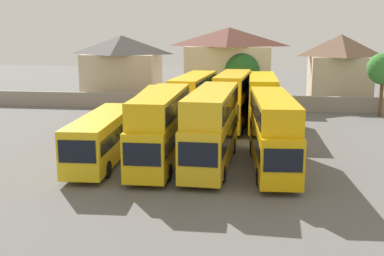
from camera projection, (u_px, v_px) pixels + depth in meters
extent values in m
plane|color=#605E5B|center=(211.00, 118.00, 50.60)|extent=(140.00, 140.00, 0.00)
cube|color=gray|center=(215.00, 102.00, 55.59)|extent=(56.00, 0.50, 1.80)
cube|color=gold|center=(103.00, 137.00, 33.27)|extent=(3.08, 11.32, 3.02)
cube|color=black|center=(77.00, 152.00, 27.71)|extent=(2.24, 0.19, 1.36)
cube|color=black|center=(103.00, 132.00, 33.19)|extent=(3.07, 10.42, 0.95)
cylinder|color=black|center=(107.00, 169.00, 30.04)|extent=(0.35, 1.11, 1.10)
cylinder|color=black|center=(71.00, 168.00, 30.24)|extent=(0.35, 1.11, 1.10)
cylinder|color=black|center=(130.00, 144.00, 36.83)|extent=(0.35, 1.11, 1.10)
cylinder|color=black|center=(101.00, 143.00, 37.02)|extent=(0.35, 1.11, 1.10)
cube|color=gold|center=(161.00, 138.00, 32.79)|extent=(2.62, 11.52, 3.00)
cube|color=black|center=(142.00, 155.00, 27.11)|extent=(2.21, 0.10, 1.35)
cube|color=black|center=(161.00, 133.00, 32.72)|extent=(2.65, 10.60, 0.94)
cube|color=gold|center=(161.00, 104.00, 32.60)|extent=(2.57, 10.95, 1.66)
cube|color=black|center=(161.00, 104.00, 32.60)|extent=(2.65, 10.37, 1.17)
cylinder|color=black|center=(169.00, 172.00, 29.45)|extent=(0.31, 1.10, 1.10)
cylinder|color=black|center=(132.00, 171.00, 29.73)|extent=(0.31, 1.10, 1.10)
cylinder|color=black|center=(185.00, 145.00, 36.38)|extent=(0.31, 1.10, 1.10)
cylinder|color=black|center=(155.00, 144.00, 36.66)|extent=(0.31, 1.10, 1.10)
cube|color=gold|center=(212.00, 138.00, 32.51)|extent=(3.04, 11.77, 3.13)
cube|color=black|center=(198.00, 155.00, 26.78)|extent=(2.27, 0.17, 1.41)
cube|color=black|center=(212.00, 133.00, 32.43)|extent=(3.04, 10.84, 0.99)
cube|color=gold|center=(213.00, 103.00, 32.31)|extent=(2.96, 11.19, 1.69)
cube|color=black|center=(213.00, 103.00, 32.31)|extent=(3.03, 10.61, 1.18)
cylinder|color=black|center=(223.00, 174.00, 29.09)|extent=(0.34, 1.11, 1.10)
cylinder|color=black|center=(185.00, 172.00, 29.49)|extent=(0.34, 1.11, 1.10)
cylinder|color=black|center=(233.00, 146.00, 36.08)|extent=(0.34, 1.11, 1.10)
cylinder|color=black|center=(202.00, 145.00, 36.48)|extent=(0.34, 1.11, 1.10)
cube|color=#EAAF0D|center=(273.00, 143.00, 31.69)|extent=(3.20, 11.58, 2.94)
cube|color=black|center=(283.00, 161.00, 26.01)|extent=(2.14, 0.22, 1.32)
cube|color=black|center=(273.00, 137.00, 31.62)|extent=(3.18, 10.67, 0.93)
cube|color=#EAAF0D|center=(273.00, 108.00, 31.52)|extent=(3.11, 11.01, 1.60)
cube|color=black|center=(273.00, 108.00, 31.52)|extent=(3.16, 10.44, 1.12)
cylinder|color=black|center=(297.00, 177.00, 28.41)|extent=(0.37, 1.12, 1.10)
cylinder|color=black|center=(259.00, 177.00, 28.56)|extent=(0.37, 1.12, 1.10)
cylinder|color=black|center=(282.00, 148.00, 35.35)|extent=(0.37, 1.12, 1.10)
cylinder|color=black|center=(252.00, 148.00, 35.49)|extent=(0.37, 1.12, 1.10)
cube|color=yellow|center=(154.00, 106.00, 46.58)|extent=(3.39, 11.68, 2.96)
cube|color=black|center=(145.00, 113.00, 40.86)|extent=(2.12, 0.26, 1.33)
cube|color=black|center=(154.00, 103.00, 46.51)|extent=(3.35, 10.77, 0.93)
cylinder|color=black|center=(161.00, 127.00, 43.30)|extent=(0.39, 1.12, 1.10)
cylinder|color=black|center=(137.00, 126.00, 43.40)|extent=(0.39, 1.12, 1.10)
cylinder|color=black|center=(168.00, 113.00, 50.29)|extent=(0.39, 1.12, 1.10)
cylinder|color=black|center=(148.00, 113.00, 50.39)|extent=(0.39, 1.12, 1.10)
cube|color=yellow|center=(194.00, 107.00, 45.85)|extent=(3.51, 11.93, 3.04)
cube|color=black|center=(179.00, 114.00, 40.13)|extent=(2.28, 0.26, 1.37)
cube|color=black|center=(194.00, 103.00, 45.78)|extent=(3.47, 10.99, 0.96)
cube|color=yellow|center=(194.00, 83.00, 45.67)|extent=(3.41, 11.34, 1.53)
cube|color=black|center=(194.00, 83.00, 45.67)|extent=(3.45, 10.76, 1.07)
cylinder|color=black|center=(198.00, 129.00, 42.39)|extent=(0.39, 1.12, 1.10)
cylinder|color=black|center=(172.00, 128.00, 42.88)|extent=(0.39, 1.12, 1.10)
cylinder|color=black|center=(212.00, 115.00, 49.37)|extent=(0.39, 1.12, 1.10)
cylinder|color=black|center=(190.00, 114.00, 49.86)|extent=(0.39, 1.12, 1.10)
cube|color=yellow|center=(232.00, 108.00, 45.28)|extent=(3.24, 10.33, 3.13)
cube|color=black|center=(225.00, 113.00, 40.31)|extent=(2.25, 0.23, 1.41)
cube|color=black|center=(232.00, 104.00, 45.21)|extent=(3.22, 9.52, 0.99)
cube|color=yellow|center=(233.00, 82.00, 45.04)|extent=(3.15, 9.82, 1.69)
cube|color=black|center=(233.00, 82.00, 45.04)|extent=(3.21, 9.31, 1.19)
cylinder|color=black|center=(241.00, 129.00, 42.30)|extent=(0.37, 1.12, 1.10)
cylinder|color=black|center=(215.00, 128.00, 42.76)|extent=(0.37, 1.12, 1.10)
cylinder|color=black|center=(247.00, 117.00, 48.36)|extent=(0.37, 1.12, 1.10)
cylinder|color=black|center=(224.00, 116.00, 48.82)|extent=(0.37, 1.12, 1.10)
cube|color=yellow|center=(262.00, 109.00, 45.22)|extent=(2.67, 11.05, 2.94)
cube|color=black|center=(264.00, 115.00, 39.77)|extent=(2.20, 0.11, 1.32)
cube|color=black|center=(262.00, 105.00, 45.15)|extent=(2.69, 10.17, 0.93)
cube|color=yellow|center=(262.00, 85.00, 45.03)|extent=(2.61, 10.50, 1.62)
cube|color=black|center=(262.00, 85.00, 45.03)|extent=(2.69, 9.95, 1.14)
cylinder|color=black|center=(276.00, 130.00, 42.02)|extent=(0.32, 1.10, 1.10)
cylinder|color=black|center=(249.00, 129.00, 42.29)|extent=(0.32, 1.10, 1.10)
cylinder|color=black|center=(272.00, 116.00, 48.67)|extent=(0.32, 1.10, 1.10)
cylinder|color=black|center=(249.00, 116.00, 48.93)|extent=(0.32, 1.10, 1.10)
cube|color=#C6B293|center=(122.00, 77.00, 62.94)|extent=(9.38, 6.94, 6.10)
pyramid|color=#514C4C|center=(121.00, 45.00, 62.08)|extent=(9.85, 7.29, 2.40)
cube|color=beige|center=(228.00, 75.00, 60.59)|extent=(10.42, 7.08, 7.19)
pyramid|color=brown|center=(229.00, 37.00, 59.63)|extent=(10.94, 7.43, 2.31)
cube|color=#C6B293|center=(339.00, 80.00, 59.98)|extent=(7.30, 6.13, 5.94)
pyramid|color=brown|center=(341.00, 45.00, 59.10)|extent=(7.66, 6.44, 2.71)
cylinder|color=brown|center=(242.00, 95.00, 57.51)|extent=(0.45, 0.45, 2.91)
sphere|color=#235B23|center=(242.00, 71.00, 56.92)|extent=(4.20, 4.20, 4.20)
cylinder|color=brown|center=(381.00, 98.00, 51.08)|extent=(0.39, 0.39, 3.96)
sphere|color=#387F33|center=(383.00, 69.00, 50.44)|extent=(3.41, 3.41, 3.41)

